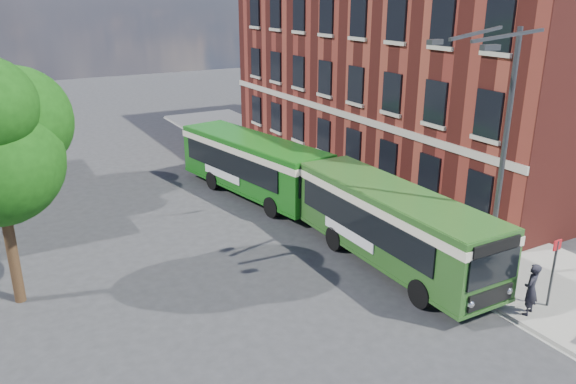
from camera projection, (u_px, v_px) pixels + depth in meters
ground at (337, 295)px, 19.60m from camera, size 120.00×120.00×0.00m
pavement at (362, 193)px, 29.38m from camera, size 6.00×48.00×0.15m
kerb_line at (312, 205)px, 27.99m from camera, size 0.12×48.00×0.01m
brick_office at (421, 47)px, 33.61m from camera, size 12.10×26.00×14.20m
street_lamp at (496, 159)px, 18.60m from camera, size 2.96×2.38×9.00m
bus_stop_sign at (553, 269)px, 18.24m from camera, size 0.35×0.08×2.52m
bus_front at (392, 220)px, 21.34m from camera, size 2.65×9.96×3.02m
bus_rear at (253, 161)px, 28.82m from camera, size 4.21×10.18×3.02m
pedestrian_a at (531, 289)px, 17.92m from camera, size 0.75×0.62×1.77m
pedestrian_b at (501, 276)px, 19.07m from camera, size 0.87×0.78×1.47m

